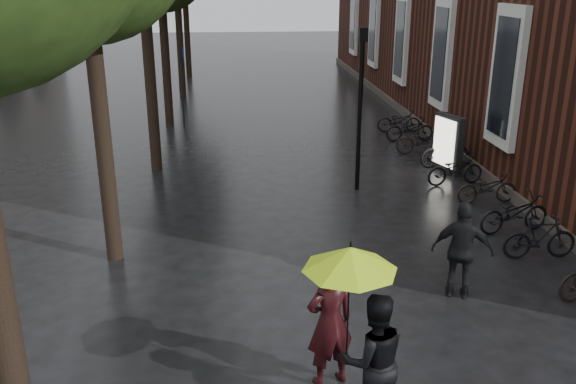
{
  "coord_description": "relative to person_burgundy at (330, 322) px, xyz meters",
  "views": [
    {
      "loc": [
        -1.63,
        -4.6,
        5.47
      ],
      "look_at": [
        -0.57,
        6.71,
        1.42
      ],
      "focal_mm": 38.0,
      "sensor_mm": 36.0,
      "label": 1
    }
  ],
  "objects": [
    {
      "name": "pedestrian_walking",
      "position": [
        2.71,
        2.22,
        -0.07
      ],
      "size": [
        1.14,
        0.77,
        1.8
      ],
      "primitive_type": "imported",
      "rotation": [
        0.0,
        0.0,
        2.79
      ],
      "color": "black",
      "rests_on": "ground"
    },
    {
      "name": "person_burgundy",
      "position": [
        0.0,
        0.0,
        0.0
      ],
      "size": [
        0.81,
        0.66,
        1.93
      ],
      "primitive_type": "imported",
      "rotation": [
        0.0,
        0.0,
        3.46
      ],
      "color": "black",
      "rests_on": "ground"
    },
    {
      "name": "lamp_post",
      "position": [
        2.06,
        8.15,
        1.62
      ],
      "size": [
        0.22,
        0.22,
        4.26
      ],
      "rotation": [
        0.0,
        0.0,
        0.34
      ],
      "color": "black",
      "rests_on": "ground"
    },
    {
      "name": "lime_umbrella",
      "position": [
        0.15,
        -0.47,
        1.19
      ],
      "size": [
        1.22,
        1.22,
        1.79
      ],
      "rotation": [
        0.0,
        0.0,
        -0.41
      ],
      "color": "black",
      "rests_on": "ground"
    },
    {
      "name": "ad_lightbox",
      "position": [
        4.99,
        9.46,
        -0.12
      ],
      "size": [
        0.26,
        1.12,
        1.69
      ],
      "rotation": [
        0.0,
        0.0,
        0.31
      ],
      "color": "black",
      "rests_on": "ground"
    },
    {
      "name": "parked_bicycles",
      "position": [
        4.94,
        8.5,
        -0.52
      ],
      "size": [
        1.99,
        13.12,
        0.97
      ],
      "color": "black",
      "rests_on": "ground"
    },
    {
      "name": "person_black",
      "position": [
        0.42,
        -0.82,
        -0.06
      ],
      "size": [
        0.91,
        0.73,
        1.82
      ],
      "primitive_type": "imported",
      "rotation": [
        0.0,
        0.0,
        3.18
      ],
      "color": "black",
      "rests_on": "ground"
    },
    {
      "name": "cycle_sign",
      "position": [
        -3.05,
        16.05,
        1.01
      ],
      "size": [
        0.16,
        0.54,
        2.98
      ],
      "rotation": [
        0.0,
        0.0,
        0.04
      ],
      "color": "#262628",
      "rests_on": "ground"
    }
  ]
}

